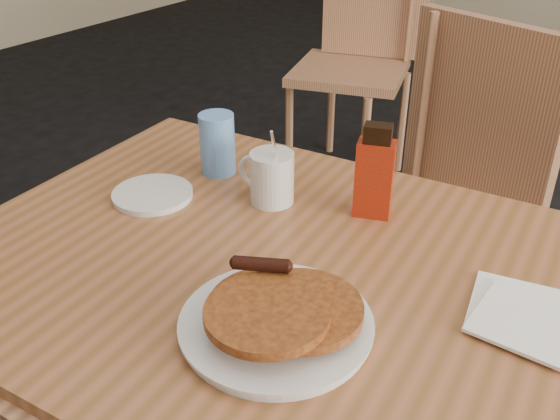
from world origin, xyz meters
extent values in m
cube|color=#9D5A37|center=(0.06, -0.01, 0.73)|extent=(1.34, 0.95, 0.04)
cube|color=tan|center=(0.06, -0.01, 0.71)|extent=(1.38, 0.99, 0.02)
cube|color=tan|center=(0.06, 0.63, 0.48)|extent=(0.57, 0.57, 0.04)
cube|color=tan|center=(0.06, 0.83, 0.75)|extent=(0.44, 0.18, 0.50)
cylinder|color=tan|center=(-0.12, 0.44, 0.23)|extent=(0.04, 0.04, 0.46)
cylinder|color=tan|center=(0.25, 0.81, 0.23)|extent=(0.04, 0.04, 0.46)
cube|color=tan|center=(-0.76, 1.65, 0.51)|extent=(0.58, 0.58, 0.04)
cylinder|color=tan|center=(-0.95, 1.46, 0.24)|extent=(0.04, 0.04, 0.48)
cylinder|color=tan|center=(-0.57, 1.84, 0.24)|extent=(0.04, 0.04, 0.48)
cylinder|color=silver|center=(0.09, -0.15, 0.76)|extent=(0.28, 0.28, 0.02)
cylinder|color=silver|center=(0.09, -0.15, 0.77)|extent=(0.29, 0.29, 0.01)
cylinder|color=brown|center=(0.06, -0.14, 0.78)|extent=(0.18, 0.18, 0.01)
cylinder|color=brown|center=(0.12, -0.13, 0.79)|extent=(0.18, 0.18, 0.01)
cylinder|color=brown|center=(0.09, -0.18, 0.81)|extent=(0.18, 0.18, 0.01)
cylinder|color=black|center=(0.03, -0.12, 0.82)|extent=(0.08, 0.06, 0.02)
cylinder|color=silver|center=(-0.14, 0.16, 0.80)|extent=(0.09, 0.09, 0.10)
torus|color=silver|center=(-0.19, 0.16, 0.80)|extent=(0.07, 0.01, 0.07)
cylinder|color=black|center=(-0.14, 0.16, 0.85)|extent=(0.08, 0.08, 0.01)
cylinder|color=white|center=(-0.13, 0.16, 0.84)|extent=(0.01, 0.05, 0.15)
cube|color=maroon|center=(0.05, 0.23, 0.83)|extent=(0.08, 0.07, 0.15)
cube|color=black|center=(0.05, 0.23, 0.92)|extent=(0.06, 0.05, 0.03)
cube|color=white|center=(0.37, 0.09, 0.75)|extent=(0.17, 0.17, 0.01)
cube|color=white|center=(0.39, 0.06, 0.76)|extent=(0.15, 0.15, 0.01)
cylinder|color=#6098E2|center=(-0.31, 0.20, 0.82)|extent=(0.09, 0.09, 0.13)
cylinder|color=silver|center=(-0.35, 0.04, 0.76)|extent=(0.20, 0.20, 0.01)
camera|label=1|loc=(0.48, -0.73, 1.37)|focal=40.00mm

